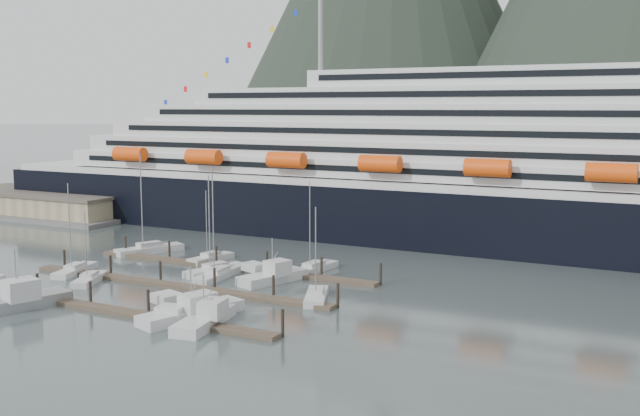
# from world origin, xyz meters

# --- Properties ---
(ground) EXTENTS (1600.00, 1600.00, 0.00)m
(ground) POSITION_xyz_m (0.00, 0.00, 0.00)
(ground) COLOR #475453
(ground) RESTS_ON ground
(cruise_ship) EXTENTS (210.00, 30.40, 50.30)m
(cruise_ship) POSITION_xyz_m (30.03, 54.94, 12.04)
(cruise_ship) COLOR black
(cruise_ship) RESTS_ON ground
(warehouse) EXTENTS (46.00, 20.00, 5.80)m
(warehouse) POSITION_xyz_m (-72.00, 42.00, 2.25)
(warehouse) COLOR #595956
(warehouse) RESTS_ON ground
(dock_near) EXTENTS (48.18, 2.28, 3.20)m
(dock_near) POSITION_xyz_m (-4.93, -9.95, 0.31)
(dock_near) COLOR #44362C
(dock_near) RESTS_ON ground
(dock_mid) EXTENTS (48.18, 2.28, 3.20)m
(dock_mid) POSITION_xyz_m (-4.93, 3.05, 0.31)
(dock_mid) COLOR #44362C
(dock_mid) RESTS_ON ground
(dock_far) EXTENTS (48.18, 2.28, 3.20)m
(dock_far) POSITION_xyz_m (-4.93, 16.05, 0.31)
(dock_far) COLOR #44362C
(dock_far) RESTS_ON ground
(sailboat_a) EXTENTS (5.16, 8.14, 10.32)m
(sailboat_a) POSITION_xyz_m (-16.82, -0.19, 0.39)
(sailboat_a) COLOR silver
(sailboat_a) RESTS_ON ground
(sailboat_b) EXTENTS (4.80, 9.41, 13.56)m
(sailboat_b) POSITION_xyz_m (-22.84, 3.01, 0.41)
(sailboat_b) COLOR silver
(sailboat_b) RESTS_ON ground
(sailboat_c) EXTENTS (5.29, 10.22, 14.83)m
(sailboat_c) POSITION_xyz_m (-4.61, 12.15, 0.44)
(sailboat_c) COLOR silver
(sailboat_c) RESTS_ON ground
(sailboat_d) EXTENTS (3.77, 11.10, 16.08)m
(sailboat_d) POSITION_xyz_m (-2.81, 10.20, 0.43)
(sailboat_d) COLOR silver
(sailboat_d) RESTS_ON ground
(sailboat_e) EXTENTS (7.35, 11.47, 16.96)m
(sailboat_e) POSITION_xyz_m (-23.51, 19.99, 0.46)
(sailboat_e) COLOR silver
(sailboat_e) RESTS_ON ground
(sailboat_f) EXTENTS (3.55, 8.48, 11.53)m
(sailboat_f) POSITION_xyz_m (-10.54, 19.19, 0.40)
(sailboat_f) COLOR silver
(sailboat_f) RESTS_ON ground
(sailboat_g) EXTENTS (3.36, 10.07, 13.69)m
(sailboat_g) POSITION_xyz_m (7.20, 19.99, 0.41)
(sailboat_g) COLOR silver
(sailboat_g) RESTS_ON ground
(sailboat_h) EXTENTS (5.66, 8.80, 12.25)m
(sailboat_h) POSITION_xyz_m (15.11, 5.90, 0.41)
(sailboat_h) COLOR silver
(sailboat_h) RESTS_ON ground
(trawler_b) EXTENTS (10.41, 12.83, 7.96)m
(trawler_b) POSITION_xyz_m (-14.76, -14.08, 0.98)
(trawler_b) COLOR #989B9D
(trawler_b) RESTS_ON ground
(trawler_c) EXTENTS (10.10, 13.33, 6.57)m
(trawler_c) POSITION_xyz_m (6.11, -7.66, 0.86)
(trawler_c) COLOR silver
(trawler_c) RESTS_ON ground
(trawler_d) EXTENTS (8.22, 11.00, 6.27)m
(trawler_d) POSITION_xyz_m (9.18, -9.45, 0.83)
(trawler_d) COLOR silver
(trawler_d) RESTS_ON ground
(trawler_e) EXTENTS (8.81, 10.88, 6.70)m
(trawler_e) POSITION_xyz_m (5.13, 11.74, 0.87)
(trawler_e) COLOR silver
(trawler_e) RESTS_ON ground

